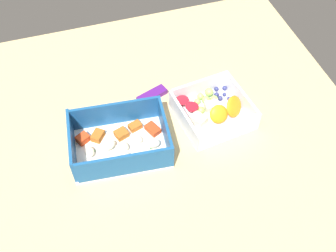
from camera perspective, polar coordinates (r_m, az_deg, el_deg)
table_surface at (r=85.49cm, az=0.74°, el=-1.02°), size 80.00×80.00×2.00cm
pasta_container at (r=80.84cm, az=-6.86°, el=-2.31°), size 20.41×15.37×6.56cm
fruit_bowl at (r=86.42cm, az=6.20°, el=2.23°), size 16.20×15.90×5.43cm
candy_bar at (r=90.41cm, az=-2.29°, el=4.41°), size 7.40×4.57×1.20cm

